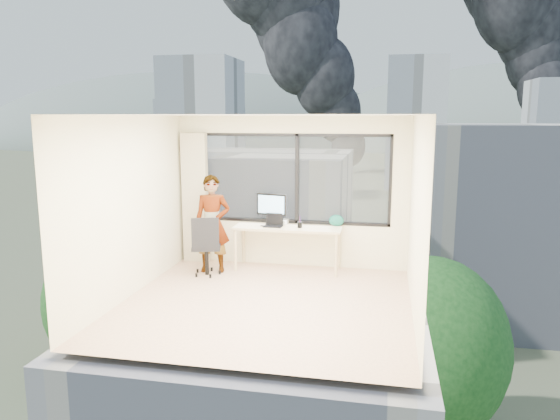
% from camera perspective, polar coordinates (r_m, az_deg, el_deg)
% --- Properties ---
extents(floor, '(4.00, 4.00, 0.01)m').
position_cam_1_polar(floor, '(7.45, -1.55, -10.09)').
color(floor, beige).
rests_on(floor, ground).
extents(ceiling, '(4.00, 4.00, 0.01)m').
position_cam_1_polar(ceiling, '(6.99, -1.65, 10.35)').
color(ceiling, white).
rests_on(ceiling, ground).
extents(wall_front, '(4.00, 0.01, 2.60)m').
position_cam_1_polar(wall_front, '(5.22, -6.56, -4.07)').
color(wall_front, beige).
rests_on(wall_front, ground).
extents(wall_left, '(0.01, 4.00, 2.60)m').
position_cam_1_polar(wall_left, '(7.79, -16.08, 0.33)').
color(wall_left, beige).
rests_on(wall_left, ground).
extents(wall_right, '(0.01, 4.00, 2.60)m').
position_cam_1_polar(wall_right, '(6.94, 14.72, -0.78)').
color(wall_right, beige).
rests_on(wall_right, ground).
extents(window_wall, '(3.30, 0.16, 1.55)m').
position_cam_1_polar(window_wall, '(9.00, 1.58, 3.44)').
color(window_wall, black).
rests_on(window_wall, ground).
extents(curtain, '(0.45, 0.14, 2.30)m').
position_cam_1_polar(curtain, '(9.40, -9.26, 1.29)').
color(curtain, beige).
rests_on(curtain, floor).
extents(desk, '(1.80, 0.60, 0.75)m').
position_cam_1_polar(desk, '(8.89, 0.85, -4.19)').
color(desk, '#C8B786').
rests_on(desk, floor).
extents(chair, '(0.64, 0.64, 1.02)m').
position_cam_1_polar(chair, '(8.65, -8.05, -3.78)').
color(chair, black).
rests_on(chair, floor).
extents(person, '(0.65, 0.48, 1.63)m').
position_cam_1_polar(person, '(8.76, -7.41, -1.52)').
color(person, '#2D2D33').
rests_on(person, floor).
extents(monitor, '(0.55, 0.22, 0.54)m').
position_cam_1_polar(monitor, '(8.92, -0.93, 0.12)').
color(monitor, black).
rests_on(monitor, desk).
extents(game_console, '(0.33, 0.28, 0.07)m').
position_cam_1_polar(game_console, '(9.04, -0.12, -1.26)').
color(game_console, white).
rests_on(game_console, desk).
extents(laptop, '(0.31, 0.33, 0.20)m').
position_cam_1_polar(laptop, '(8.78, -0.75, -1.21)').
color(laptop, black).
rests_on(laptop, desk).
extents(cellphone, '(0.11, 0.08, 0.01)m').
position_cam_1_polar(cellphone, '(8.83, -1.83, -1.75)').
color(cellphone, black).
rests_on(cellphone, desk).
extents(pen_cup, '(0.09, 0.09, 0.10)m').
position_cam_1_polar(pen_cup, '(8.71, 2.18, -1.62)').
color(pen_cup, black).
rests_on(pen_cup, desk).
extents(handbag, '(0.28, 0.21, 0.19)m').
position_cam_1_polar(handbag, '(8.88, 6.18, -1.14)').
color(handbag, '#0B473C').
rests_on(handbag, desk).
extents(exterior_ground, '(400.00, 400.00, 0.04)m').
position_cam_1_polar(exterior_ground, '(127.89, 10.64, 2.53)').
color(exterior_ground, '#515B3D').
rests_on(exterior_ground, ground).
extents(near_bldg_a, '(16.00, 12.00, 14.00)m').
position_cam_1_polar(near_bldg_a, '(39.47, -4.47, -3.92)').
color(near_bldg_a, beige).
rests_on(near_bldg_a, exterior_ground).
extents(near_bldg_b, '(14.00, 13.00, 16.00)m').
position_cam_1_polar(near_bldg_b, '(46.79, 24.09, -1.31)').
color(near_bldg_b, silver).
rests_on(near_bldg_b, exterior_ground).
extents(far_tower_a, '(14.00, 14.00, 28.00)m').
position_cam_1_polar(far_tower_a, '(108.21, -8.42, 8.68)').
color(far_tower_a, silver).
rests_on(far_tower_a, exterior_ground).
extents(far_tower_b, '(13.00, 13.00, 30.00)m').
position_cam_1_polar(far_tower_b, '(126.98, 14.52, 9.12)').
color(far_tower_b, silver).
rests_on(far_tower_b, exterior_ground).
extents(far_tower_c, '(15.00, 15.00, 26.00)m').
position_cam_1_polar(far_tower_c, '(153.13, 28.17, 7.62)').
color(far_tower_c, silver).
rests_on(far_tower_c, exterior_ground).
extents(far_tower_d, '(16.00, 14.00, 22.00)m').
position_cam_1_polar(far_tower_d, '(168.56, -10.10, 8.10)').
color(far_tower_d, silver).
rests_on(far_tower_d, exterior_ground).
extents(hill_a, '(288.00, 216.00, 90.00)m').
position_cam_1_polar(hill_a, '(349.08, -9.03, 7.30)').
color(hill_a, slate).
rests_on(hill_a, exterior_ground).
extents(hill_b, '(300.00, 220.00, 96.00)m').
position_cam_1_polar(hill_b, '(341.71, 28.34, 6.16)').
color(hill_b, slate).
rests_on(hill_b, exterior_ground).
extents(tree_a, '(7.00, 7.00, 8.00)m').
position_cam_1_polar(tree_a, '(36.01, -19.01, -10.87)').
color(tree_a, '#174618').
rests_on(tree_a, exterior_ground).
extents(tree_b, '(7.60, 7.60, 9.00)m').
position_cam_1_polar(tree_b, '(27.69, 15.90, -16.11)').
color(tree_b, '#174618').
rests_on(tree_b, exterior_ground).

